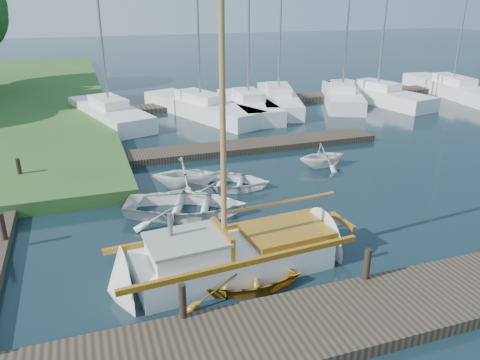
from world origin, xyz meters
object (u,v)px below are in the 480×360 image
object	(u,v)px
mooring_post_2	(367,264)
mooring_post_5	(19,169)
mooring_post_1	(183,301)
marina_boat_5	(377,94)
marina_boat_4	(342,95)
marina_boat_0	(109,112)
sailboat	(238,257)
tender_a	(185,203)
mooring_post_4	(3,227)
marina_boat_7	(452,88)
marina_boat_2	(248,104)
tender_c	(226,179)
marina_boat_1	(201,106)
dinghy	(234,272)
tender_d	(323,154)
marina_boat_3	(278,98)
tender_b	(186,172)

from	to	relation	value
mooring_post_2	mooring_post_5	world-z (taller)	same
mooring_post_1	marina_boat_5	world-z (taller)	marina_boat_5
marina_boat_4	mooring_post_5	bearing A→B (deg)	140.20
mooring_post_1	marina_boat_0	distance (m)	19.03
sailboat	tender_a	bearing A→B (deg)	94.19
mooring_post_4	marina_boat_7	distance (m)	31.34
marina_boat_2	tender_c	bearing A→B (deg)	159.60
marina_boat_1	dinghy	bearing A→B (deg)	146.15
mooring_post_4	sailboat	bearing A→B (deg)	-28.04
marina_boat_1	marina_boat_4	size ratio (longest dim) A/B	0.93
tender_d	marina_boat_2	xyz separation A→B (m)	(0.33, 10.08, 0.03)
mooring_post_2	mooring_post_5	distance (m)	13.12
tender_a	tender_d	bearing A→B (deg)	-46.48
tender_c	marina_boat_2	world-z (taller)	marina_boat_2
marina_boat_1	marina_boat_4	xyz separation A→B (m)	(9.76, 0.19, 0.01)
mooring_post_4	dinghy	world-z (taller)	mooring_post_4
mooring_post_5	marina_boat_0	xyz separation A→B (m)	(3.95, 9.03, -0.12)
marina_boat_2	marina_boat_3	bearing A→B (deg)	-62.37
mooring_post_4	tender_a	distance (m)	5.34
mooring_post_1	mooring_post_4	distance (m)	6.40
tender_a	marina_boat_2	bearing A→B (deg)	-7.12
tender_c	marina_boat_3	world-z (taller)	marina_boat_3
mooring_post_2	marina_boat_2	world-z (taller)	marina_boat_2
marina_boat_4	marina_boat_7	distance (m)	9.06
mooring_post_4	marina_boat_1	bearing A→B (deg)	56.15
mooring_post_1	tender_c	world-z (taller)	mooring_post_1
mooring_post_1	marina_boat_3	xyz separation A→B (m)	(10.60, 19.45, -0.11)
dinghy	tender_d	distance (m)	9.44
marina_boat_1	marina_boat_7	distance (m)	18.82
mooring_post_2	mooring_post_4	distance (m)	9.86
marina_boat_0	marina_boat_1	xyz separation A→B (m)	(5.30, -0.24, -0.02)
dinghy	marina_boat_3	bearing A→B (deg)	-8.50
sailboat	tender_d	xyz separation A→B (m)	(5.94, 6.39, 0.21)
mooring_post_2	marina_boat_4	world-z (taller)	marina_boat_4
mooring_post_4	tender_c	bearing A→B (deg)	17.90
mooring_post_2	marina_boat_1	world-z (taller)	marina_boat_1
mooring_post_2	tender_b	world-z (taller)	tender_b
marina_boat_7	dinghy	bearing A→B (deg)	136.76
marina_boat_3	marina_boat_5	size ratio (longest dim) A/B	1.31
marina_boat_0	marina_boat_7	size ratio (longest dim) A/B	1.05
marina_boat_0	marina_boat_3	xyz separation A→B (m)	(10.65, 0.42, 0.01)
marina_boat_3	marina_boat_4	xyz separation A→B (m)	(4.41, -0.47, -0.02)
mooring_post_5	marina_boat_7	distance (m)	29.46
mooring_post_4	marina_boat_0	size ratio (longest dim) A/B	0.07
tender_a	marina_boat_3	size ratio (longest dim) A/B	0.31
dinghy	marina_boat_2	distance (m)	18.36
marina_boat_2	marina_boat_3	xyz separation A→B (m)	(2.46, 1.10, 0.00)
sailboat	tender_b	size ratio (longest dim) A/B	4.03
tender_c	marina_boat_2	distance (m)	12.05
marina_boat_1	marina_boat_0	bearing A→B (deg)	65.43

